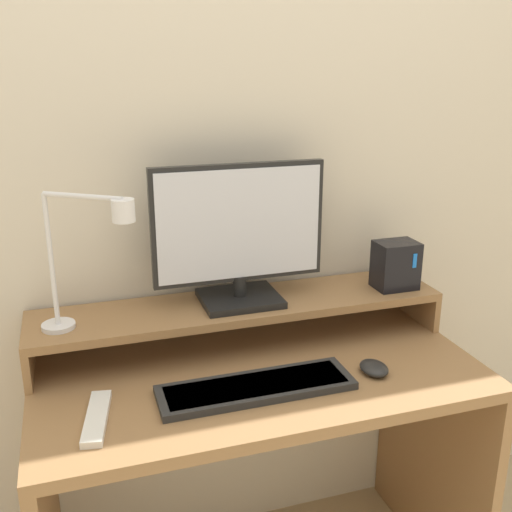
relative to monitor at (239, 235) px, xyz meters
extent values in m
cube|color=beige|center=(0.00, 0.14, 0.24)|extent=(6.00, 0.05, 2.50)
cube|color=olive|center=(0.00, -0.17, -0.32)|extent=(1.11, 0.56, 0.03)
cube|color=olive|center=(0.54, -0.17, -0.67)|extent=(0.03, 0.56, 0.68)
cube|color=olive|center=(-0.54, -0.01, -0.26)|extent=(0.02, 0.23, 0.10)
cube|color=olive|center=(0.54, -0.01, -0.26)|extent=(0.02, 0.23, 0.10)
cube|color=olive|center=(0.00, -0.01, -0.20)|extent=(1.11, 0.23, 0.02)
cube|color=black|center=(0.00, 0.00, -0.18)|extent=(0.21, 0.18, 0.02)
cylinder|color=black|center=(0.00, 0.00, -0.14)|extent=(0.04, 0.04, 0.06)
cube|color=black|center=(0.00, 0.00, 0.03)|extent=(0.46, 0.02, 0.31)
cube|color=silver|center=(0.00, -0.01, 0.03)|extent=(0.43, 0.01, 0.29)
cylinder|color=silver|center=(-0.47, -0.03, -0.18)|extent=(0.08, 0.08, 0.01)
cylinder|color=silver|center=(-0.47, -0.03, -0.01)|extent=(0.01, 0.01, 0.32)
cylinder|color=silver|center=(-0.39, -0.08, 0.15)|extent=(0.17, 0.12, 0.01)
cylinder|color=silver|center=(-0.30, -0.14, 0.12)|extent=(0.05, 0.05, 0.05)
cube|color=black|center=(0.45, -0.04, -0.12)|extent=(0.12, 0.09, 0.14)
cube|color=#1972F2|center=(0.48, -0.08, -0.09)|extent=(0.01, 0.00, 0.04)
cube|color=#282828|center=(-0.04, -0.26, -0.30)|extent=(0.46, 0.14, 0.02)
cube|color=black|center=(-0.04, -0.26, -0.29)|extent=(0.42, 0.11, 0.01)
ellipsoid|color=black|center=(0.26, -0.27, -0.29)|extent=(0.07, 0.09, 0.03)
cube|color=white|center=(-0.40, -0.28, -0.30)|extent=(0.08, 0.20, 0.02)
camera|label=1|loc=(-0.42, -1.44, 0.43)|focal=42.00mm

